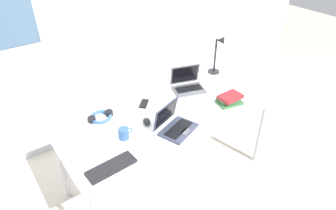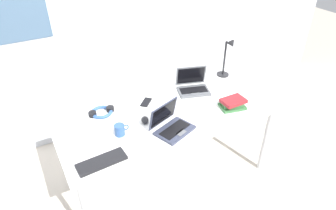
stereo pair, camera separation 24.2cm
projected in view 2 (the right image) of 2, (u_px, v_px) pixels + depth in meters
name	position (u px, v px, depth m)	size (l,w,h in m)	color
ground_plane	(168.00, 176.00, 2.88)	(12.00, 12.00, 0.00)	#B7AD9E
wall_back	(114.00, 10.00, 2.96)	(6.00, 0.13, 2.60)	silver
desk	(168.00, 119.00, 2.50)	(1.80, 0.80, 0.74)	white
desk_lamp	(227.00, 58.00, 2.88)	(0.12, 0.18, 0.40)	black
laptop_front_right	(171.00, 125.00, 2.27)	(0.34, 0.32, 0.21)	#33384C
laptop_near_lamp	(193.00, 86.00, 2.75)	(0.34, 0.30, 0.21)	#515459
external_keyboard	(102.00, 162.00, 1.99)	(0.33, 0.12, 0.02)	black
computer_mouse	(145.00, 120.00, 2.36)	(0.06, 0.10, 0.03)	black
cell_phone	(146.00, 102.00, 2.60)	(0.06, 0.14, 0.01)	black
headphones	(102.00, 112.00, 2.46)	(0.21, 0.18, 0.04)	#335999
book_stack	(233.00, 103.00, 2.52)	(0.23, 0.18, 0.08)	#336638
coffee_mug	(120.00, 130.00, 2.22)	(0.11, 0.08, 0.09)	#2D518C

